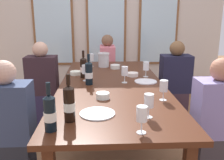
{
  "coord_description": "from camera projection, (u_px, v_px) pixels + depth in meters",
  "views": [
    {
      "loc": [
        -0.12,
        -2.52,
        1.46
      ],
      "look_at": [
        0.0,
        -0.02,
        0.79
      ],
      "focal_mm": 40.76,
      "sensor_mm": 36.0,
      "label": 1
    }
  ],
  "objects": [
    {
      "name": "ground_plane",
      "position": [
        112.0,
        148.0,
        2.81
      ],
      "size": [
        12.0,
        12.0,
        0.0
      ],
      "primitive_type": "plane",
      "color": "brown"
    },
    {
      "name": "back_wall_with_windows",
      "position": [
        106.0,
        12.0,
        4.57
      ],
      "size": [
        4.26,
        0.1,
        2.9
      ],
      "color": "beige",
      "rests_on": "ground"
    },
    {
      "name": "dining_table",
      "position": [
        112.0,
        90.0,
        2.64
      ],
      "size": [
        1.06,
        2.45,
        0.74
      ],
      "color": "#442112",
      "rests_on": "ground"
    },
    {
      "name": "white_plate_0",
      "position": [
        146.0,
        82.0,
        2.7
      ],
      "size": [
        0.24,
        0.24,
        0.01
      ],
      "primitive_type": "cylinder",
      "color": "white",
      "rests_on": "dining_table"
    },
    {
      "name": "white_plate_1",
      "position": [
        97.0,
        113.0,
        1.85
      ],
      "size": [
        0.26,
        0.26,
        0.01
      ],
      "primitive_type": "cylinder",
      "color": "white",
      "rests_on": "dining_table"
    },
    {
      "name": "metal_pitcher",
      "position": [
        104.0,
        60.0,
        3.42
      ],
      "size": [
        0.16,
        0.16,
        0.19
      ],
      "color": "silver",
      "rests_on": "dining_table"
    },
    {
      "name": "wine_bottle_0",
      "position": [
        50.0,
        113.0,
        1.57
      ],
      "size": [
        0.08,
        0.08,
        0.31
      ],
      "color": "black",
      "rests_on": "dining_table"
    },
    {
      "name": "wine_bottle_1",
      "position": [
        89.0,
        73.0,
        2.57
      ],
      "size": [
        0.08,
        0.08,
        0.32
      ],
      "color": "black",
      "rests_on": "dining_table"
    },
    {
      "name": "wine_bottle_2",
      "position": [
        69.0,
        103.0,
        1.7
      ],
      "size": [
        0.08,
        0.08,
        0.33
      ],
      "color": "black",
      "rests_on": "dining_table"
    },
    {
      "name": "wine_bottle_3",
      "position": [
        84.0,
        67.0,
        2.86
      ],
      "size": [
        0.08,
        0.08,
        0.31
      ],
      "color": "black",
      "rests_on": "dining_table"
    },
    {
      "name": "tasting_bowl_0",
      "position": [
        103.0,
        96.0,
        2.18
      ],
      "size": [
        0.12,
        0.12,
        0.05
      ],
      "primitive_type": "cylinder",
      "color": "white",
      "rests_on": "dining_table"
    },
    {
      "name": "tasting_bowl_1",
      "position": [
        115.0,
        67.0,
        3.33
      ],
      "size": [
        0.13,
        0.13,
        0.05
      ],
      "primitive_type": "cylinder",
      "color": "white",
      "rests_on": "dining_table"
    },
    {
      "name": "tasting_bowl_2",
      "position": [
        133.0,
        74.0,
        2.94
      ],
      "size": [
        0.13,
        0.13,
        0.04
      ],
      "primitive_type": "cylinder",
      "color": "white",
      "rests_on": "dining_table"
    },
    {
      "name": "tasting_bowl_3",
      "position": [
        76.0,
        73.0,
        3.01
      ],
      "size": [
        0.14,
        0.14,
        0.04
      ],
      "primitive_type": "cylinder",
      "color": "white",
      "rests_on": "dining_table"
    },
    {
      "name": "wine_glass_0",
      "position": [
        125.0,
        72.0,
        2.64
      ],
      "size": [
        0.07,
        0.07,
        0.17
      ],
      "color": "white",
      "rests_on": "dining_table"
    },
    {
      "name": "wine_glass_1",
      "position": [
        164.0,
        87.0,
        2.11
      ],
      "size": [
        0.07,
        0.07,
        0.17
      ],
      "color": "white",
      "rests_on": "dining_table"
    },
    {
      "name": "wine_glass_2",
      "position": [
        146.0,
        66.0,
        2.89
      ],
      "size": [
        0.07,
        0.07,
        0.17
      ],
      "color": "white",
      "rests_on": "dining_table"
    },
    {
      "name": "wine_glass_3",
      "position": [
        85.0,
        70.0,
        2.72
      ],
      "size": [
        0.07,
        0.07,
        0.17
      ],
      "color": "white",
      "rests_on": "dining_table"
    },
    {
      "name": "wine_glass_4",
      "position": [
        91.0,
        58.0,
        3.45
      ],
      "size": [
        0.07,
        0.07,
        0.17
      ],
      "color": "white",
      "rests_on": "dining_table"
    },
    {
      "name": "wine_glass_5",
      "position": [
        149.0,
        101.0,
        1.76
      ],
      "size": [
        0.07,
        0.07,
        0.17
      ],
      "color": "white",
      "rests_on": "dining_table"
    },
    {
      "name": "wine_glass_6",
      "position": [
        142.0,
        115.0,
        1.54
      ],
      "size": [
        0.07,
        0.07,
        0.17
      ],
      "color": "white",
      "rests_on": "dining_table"
    },
    {
      "name": "seated_person_0",
      "position": [
        10.0,
        131.0,
        2.05
      ],
      "size": [
        0.38,
        0.24,
        1.11
      ],
      "color": "#23262F",
      "rests_on": "ground"
    },
    {
      "name": "seated_person_1",
      "position": [
        216.0,
        126.0,
        2.15
      ],
      "size": [
        0.38,
        0.24,
        1.11
      ],
      "color": "#3A343A",
      "rests_on": "ground"
    },
    {
      "name": "seated_person_2",
      "position": [
        43.0,
        88.0,
        3.24
      ],
      "size": [
        0.38,
        0.24,
        1.11
      ],
      "color": "#2B2544",
      "rests_on": "ground"
    },
    {
      "name": "seated_person_3",
      "position": [
        175.0,
        86.0,
        3.32
      ],
      "size": [
        0.38,
        0.24,
        1.11
      ],
      "color": "#3A2731",
      "rests_on": "ground"
    },
    {
      "name": "seated_person_4",
      "position": [
        107.0,
        70.0,
        4.2
      ],
      "size": [
        0.24,
        0.38,
        1.11
      ],
      "color": "#252C41",
      "rests_on": "ground"
    }
  ]
}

